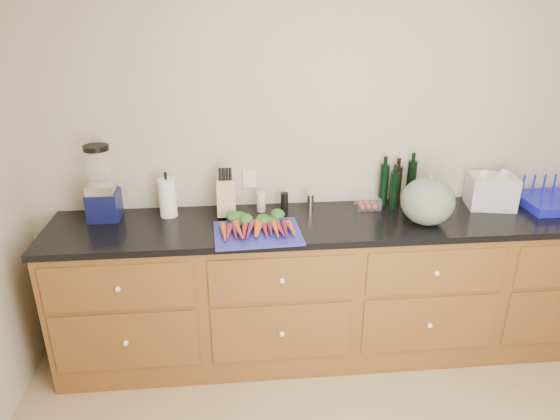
{
  "coord_description": "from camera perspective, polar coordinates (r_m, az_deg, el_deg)",
  "views": [
    {
      "loc": [
        -0.69,
        -1.43,
        2.17
      ],
      "look_at": [
        -0.44,
        1.2,
        1.06
      ],
      "focal_mm": 32.0,
      "sensor_mm": 36.0,
      "label": 1
    }
  ],
  "objects": [
    {
      "name": "wall_back",
      "position": [
        3.25,
        7.08,
        7.09
      ],
      "size": [
        4.1,
        0.05,
        2.6
      ],
      "primitive_type": "cube",
      "color": "#BEB69E",
      "rests_on": "ground"
    },
    {
      "name": "cutting_board",
      "position": [
        2.85,
        -2.58,
        -2.67
      ],
      "size": [
        0.51,
        0.4,
        0.01
      ],
      "primitive_type": "cube",
      "rotation": [
        0.0,
        0.0,
        0.05
      ],
      "color": "#252AA2",
      "rests_on": "countertop"
    },
    {
      "name": "carrots",
      "position": [
        2.87,
        -2.63,
        -1.87
      ],
      "size": [
        0.42,
        0.29,
        0.06
      ],
      "color": "#E0591A",
      "rests_on": "cutting_board"
    },
    {
      "name": "cabinets",
      "position": [
        3.3,
        7.56,
        -8.88
      ],
      "size": [
        3.6,
        0.64,
        0.9
      ],
      "color": "brown",
      "rests_on": "ground"
    },
    {
      "name": "squash",
      "position": [
        3.06,
        16.54,
        0.97
      ],
      "size": [
        0.31,
        0.31,
        0.28
      ],
      "primitive_type": "ellipsoid",
      "color": "#546252",
      "rests_on": "countertop"
    },
    {
      "name": "dish_rack",
      "position": [
        3.69,
        29.1,
        1.01
      ],
      "size": [
        0.45,
        0.36,
        0.18
      ],
      "color": "#161AC3",
      "rests_on": "countertop"
    },
    {
      "name": "paper_towel",
      "position": [
        3.12,
        -12.73,
        1.38
      ],
      "size": [
        0.11,
        0.11,
        0.24
      ],
      "primitive_type": "cylinder",
      "color": "white",
      "rests_on": "countertop"
    },
    {
      "name": "bottles",
      "position": [
        3.31,
        13.19,
        2.76
      ],
      "size": [
        0.24,
        0.12,
        0.29
      ],
      "color": "black",
      "rests_on": "countertop"
    },
    {
      "name": "grinder_pepper",
      "position": [
        3.15,
        0.51,
        0.97
      ],
      "size": [
        0.05,
        0.05,
        0.12
      ],
      "primitive_type": "cylinder",
      "color": "black",
      "rests_on": "countertop"
    },
    {
      "name": "grocery_bag",
      "position": [
        3.47,
        22.99,
        1.98
      ],
      "size": [
        0.32,
        0.28,
        0.21
      ],
      "primitive_type": null,
      "rotation": [
        0.0,
        0.0,
        -0.2
      ],
      "color": "silver",
      "rests_on": "countertop"
    },
    {
      "name": "grinder_salt",
      "position": [
        3.14,
        -2.18,
        0.93
      ],
      "size": [
        0.05,
        0.05,
        0.12
      ],
      "primitive_type": "cylinder",
      "color": "silver",
      "rests_on": "countertop"
    },
    {
      "name": "blender_appliance",
      "position": [
        3.17,
        -19.73,
        2.45
      ],
      "size": [
        0.18,
        0.18,
        0.46
      ],
      "color": "#0E1242",
      "rests_on": "countertop"
    },
    {
      "name": "tomato_box",
      "position": [
        3.25,
        9.99,
        0.83
      ],
      "size": [
        0.15,
        0.12,
        0.07
      ],
      "primitive_type": "cube",
      "color": "white",
      "rests_on": "countertop"
    },
    {
      "name": "canister_chrome",
      "position": [
        3.18,
        3.49,
        0.94
      ],
      "size": [
        0.04,
        0.04,
        0.1
      ],
      "primitive_type": "cylinder",
      "color": "white",
      "rests_on": "countertop"
    },
    {
      "name": "countertop",
      "position": [
        3.08,
        7.99,
        -1.39
      ],
      "size": [
        3.64,
        0.62,
        0.04
      ],
      "primitive_type": "cube",
      "color": "black",
      "rests_on": "cabinets"
    },
    {
      "name": "knife_block",
      "position": [
        3.08,
        -6.17,
        1.36
      ],
      "size": [
        0.11,
        0.11,
        0.22
      ],
      "primitive_type": "cube",
      "color": "tan",
      "rests_on": "countertop"
    }
  ]
}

